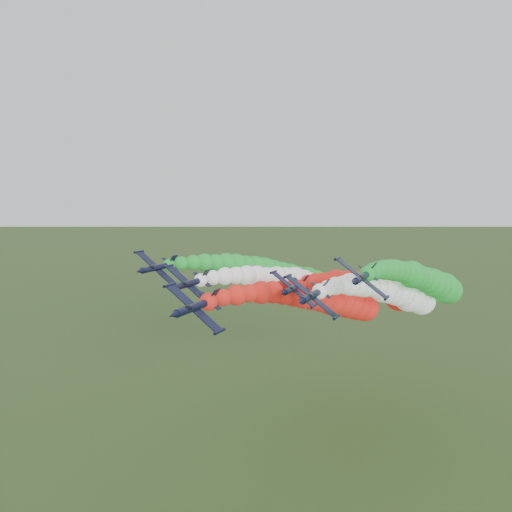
{
  "coord_description": "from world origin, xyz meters",
  "views": [
    {
      "loc": [
        41.91,
        -69.34,
        60.47
      ],
      "look_at": [
        6.91,
        5.68,
        50.54
      ],
      "focal_mm": 35.0,
      "sensor_mm": 36.0,
      "label": 1
    }
  ],
  "objects_px": {
    "jet_inner_right": "(397,294)",
    "jet_trail": "(378,290)",
    "jet_outer_left": "(283,275)",
    "jet_lead": "(331,300)",
    "jet_outer_right": "(429,282)",
    "jet_inner_left": "(314,286)"
  },
  "relations": [
    {
      "from": "jet_inner_right",
      "to": "jet_outer_left",
      "type": "distance_m",
      "value": 32.03
    },
    {
      "from": "jet_inner_left",
      "to": "jet_trail",
      "type": "xyz_separation_m",
      "value": [
        13.52,
        15.47,
        -2.44
      ]
    },
    {
      "from": "jet_outer_left",
      "to": "jet_outer_right",
      "type": "height_order",
      "value": "jet_outer_right"
    },
    {
      "from": "jet_trail",
      "to": "jet_inner_left",
      "type": "bearing_deg",
      "value": -131.16
    },
    {
      "from": "jet_lead",
      "to": "jet_outer_left",
      "type": "xyz_separation_m",
      "value": [
        -19.46,
        18.7,
        1.81
      ]
    },
    {
      "from": "jet_inner_right",
      "to": "jet_trail",
      "type": "height_order",
      "value": "jet_inner_right"
    },
    {
      "from": "jet_inner_right",
      "to": "jet_outer_right",
      "type": "distance_m",
      "value": 8.99
    },
    {
      "from": "jet_lead",
      "to": "jet_trail",
      "type": "xyz_separation_m",
      "value": [
        4.78,
        29.37,
        -2.21
      ]
    },
    {
      "from": "jet_inner_right",
      "to": "jet_trail",
      "type": "xyz_separation_m",
      "value": [
        -7.53,
        14.25,
        -2.06
      ]
    },
    {
      "from": "jet_lead",
      "to": "jet_inner_right",
      "type": "height_order",
      "value": "jet_lead"
    },
    {
      "from": "jet_outer_left",
      "to": "jet_trail",
      "type": "xyz_separation_m",
      "value": [
        24.24,
        10.67,
        -4.02
      ]
    },
    {
      "from": "jet_outer_left",
      "to": "jet_inner_right",
      "type": "bearing_deg",
      "value": -6.42
    },
    {
      "from": "jet_trail",
      "to": "jet_outer_left",
      "type": "bearing_deg",
      "value": -156.24
    },
    {
      "from": "jet_inner_left",
      "to": "jet_lead",
      "type": "bearing_deg",
      "value": -57.85
    },
    {
      "from": "jet_outer_right",
      "to": "jet_lead",
      "type": "bearing_deg",
      "value": -132.26
    },
    {
      "from": "jet_lead",
      "to": "jet_inner_right",
      "type": "xyz_separation_m",
      "value": [
        12.31,
        15.13,
        -0.15
      ]
    },
    {
      "from": "jet_inner_left",
      "to": "jet_trail",
      "type": "height_order",
      "value": "jet_inner_left"
    },
    {
      "from": "jet_inner_left",
      "to": "jet_inner_right",
      "type": "xyz_separation_m",
      "value": [
        21.05,
        1.22,
        -0.39
      ]
    },
    {
      "from": "jet_inner_left",
      "to": "jet_trail",
      "type": "relative_size",
      "value": 0.99
    },
    {
      "from": "jet_lead",
      "to": "jet_inner_left",
      "type": "bearing_deg",
      "value": 122.15
    },
    {
      "from": "jet_lead",
      "to": "jet_outer_left",
      "type": "height_order",
      "value": "jet_outer_left"
    },
    {
      "from": "jet_lead",
      "to": "jet_trail",
      "type": "height_order",
      "value": "jet_lead"
    }
  ]
}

